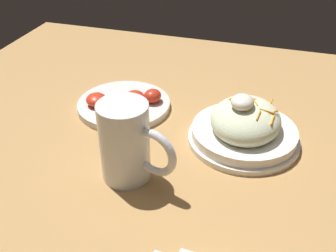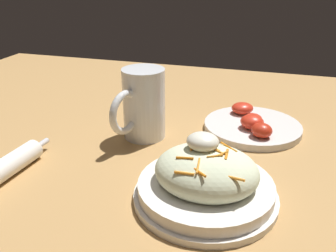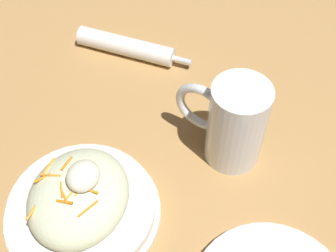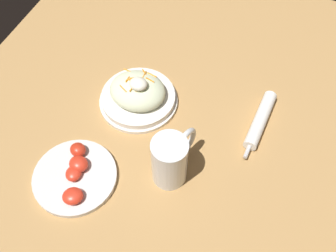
# 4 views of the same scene
# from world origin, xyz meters

# --- Properties ---
(ground_plane) EXTENTS (1.43, 1.43, 0.00)m
(ground_plane) POSITION_xyz_m (0.00, 0.00, 0.00)
(ground_plane) COLOR #B2844C
(salad_plate) EXTENTS (0.22, 0.22, 0.11)m
(salad_plate) POSITION_xyz_m (-0.20, 0.05, 0.03)
(salad_plate) COLOR white
(salad_plate) RESTS_ON ground_plane
(beer_mug) EXTENTS (0.09, 0.15, 0.15)m
(beer_mug) POSITION_xyz_m (-0.04, -0.13, 0.06)
(beer_mug) COLOR white
(beer_mug) RESTS_ON ground_plane
(napkin_roll) EXTENTS (0.05, 0.23, 0.04)m
(napkin_roll) POSITION_xyz_m (0.14, 0.10, 0.02)
(napkin_roll) COLOR white
(napkin_roll) RESTS_ON ground_plane
(tomato_plate) EXTENTS (0.21, 0.21, 0.05)m
(tomato_plate) POSITION_xyz_m (-0.25, -0.23, 0.01)
(tomato_plate) COLOR silver
(tomato_plate) RESTS_ON ground_plane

